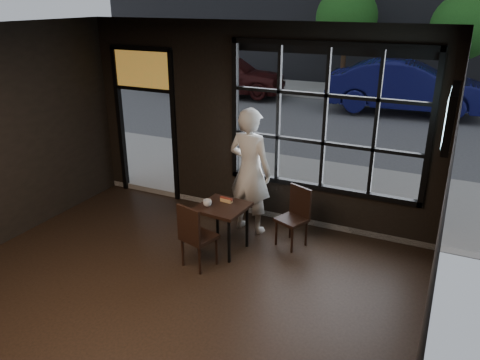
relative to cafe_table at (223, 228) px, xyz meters
The scene contains 17 objects.
floor 2.20m from the cafe_table, 93.64° to the right, with size 6.00×7.00×0.02m, color black.
ceiling 3.58m from the cafe_table, 93.64° to the right, with size 6.00×7.00×0.02m, color black.
wall_right 3.80m from the cafe_table, 37.13° to the right, with size 0.04×7.00×3.20m, color black.
window_frame 2.23m from the cafe_table, 51.44° to the left, with size 3.06×0.12×2.28m, color black.
stained_transom 3.28m from the cafe_table, 149.23° to the left, with size 1.20×0.06×0.70m, color orange.
street_asphalt 21.84m from the cafe_table, 90.36° to the left, with size 60.00×41.00×0.04m, color #545456.
cafe_table is the anchor object (origin of this frame).
chair_near 0.54m from the cafe_table, 100.84° to the right, with size 0.41×0.41×0.95m, color black.
chair_window 1.04m from the cafe_table, 33.27° to the left, with size 0.39×0.39×0.91m, color black.
man 1.01m from the cafe_table, 84.00° to the left, with size 0.73×0.48×2.01m, color silver.
hotdog 0.41m from the cafe_table, 95.11° to the left, with size 0.20×0.08×0.06m, color tan, non-canonical shape.
cup 0.46m from the cafe_table, 151.56° to the right, with size 0.12×0.12×0.10m, color silver.
tv 3.39m from the cafe_table, ahead, with size 0.13×1.11×0.65m, color black.
navy_car 10.22m from the cafe_table, 82.94° to the left, with size 1.69×4.85×1.60m, color #0D0F42.
maroon_car 11.53m from the cafe_table, 116.36° to the left, with size 1.73×4.30×1.46m, color black.
tree_left 13.44m from the cafe_table, 96.56° to the left, with size 2.31×2.31×3.93m.
tree_right 12.88m from the cafe_table, 78.26° to the left, with size 2.16×2.16×3.68m.
Camera 1 is at (2.99, -3.26, 3.52)m, focal length 35.00 mm.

